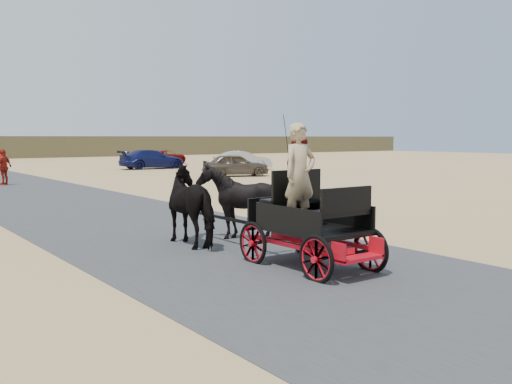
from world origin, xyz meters
TOP-DOWN VIEW (x-y plane):
  - ground at (0.00, 0.00)m, footprint 140.00×140.00m
  - road at (0.00, 0.00)m, footprint 6.00×140.00m
  - carriage at (0.33, 1.76)m, footprint 1.30×2.40m
  - horse_left at (-0.22, 4.76)m, footprint 0.91×2.01m
  - horse_right at (0.88, 4.76)m, footprint 1.37×1.54m
  - driver_man at (0.13, 1.81)m, footprint 0.66×0.43m
  - passenger_woman at (0.63, 2.36)m, footprint 0.77×0.60m
  - pedestrian at (0.05, 23.34)m, footprint 1.05×0.97m
  - car_a at (12.42, 21.91)m, footprint 4.16×2.85m
  - car_b at (16.61, 27.24)m, footprint 4.22×2.54m
  - car_c at (12.02, 32.09)m, footprint 4.81×2.09m
  - car_d at (16.10, 37.99)m, footprint 4.70×3.67m

SIDE VIEW (x-z plane):
  - ground at x=0.00m, z-range 0.00..0.00m
  - road at x=0.00m, z-range 0.00..0.01m
  - carriage at x=0.33m, z-range 0.00..0.72m
  - car_d at x=16.10m, z-range 0.00..1.19m
  - car_b at x=16.61m, z-range 0.00..1.31m
  - car_a at x=12.42m, z-range 0.00..1.31m
  - car_c at x=12.02m, z-range 0.00..1.38m
  - horse_left at x=-0.22m, z-range 0.00..1.70m
  - horse_right at x=0.88m, z-range 0.00..1.70m
  - pedestrian at x=0.05m, z-range 0.00..1.73m
  - passenger_woman at x=0.63m, z-range 0.72..2.30m
  - driver_man at x=0.13m, z-range 0.72..2.52m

